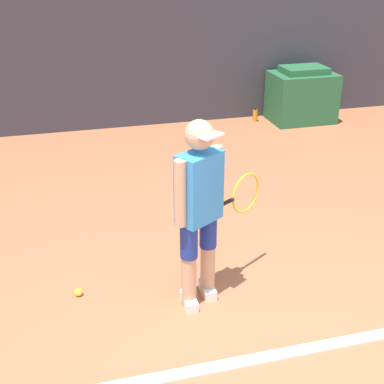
{
  "coord_description": "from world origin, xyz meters",
  "views": [
    {
      "loc": [
        -1.18,
        -2.36,
        2.67
      ],
      "look_at": [
        -0.2,
        1.31,
        0.88
      ],
      "focal_mm": 50.0,
      "sensor_mm": 36.0,
      "label": 1
    }
  ],
  "objects_px": {
    "tennis_player": "(200,207)",
    "tennis_ball": "(78,292)",
    "covered_chair": "(302,96)",
    "water_bottle": "(255,115)"
  },
  "relations": [
    {
      "from": "tennis_player",
      "to": "covered_chair",
      "type": "height_order",
      "value": "tennis_player"
    },
    {
      "from": "covered_chair",
      "to": "tennis_ball",
      "type": "bearing_deg",
      "value": -134.54
    },
    {
      "from": "tennis_ball",
      "to": "covered_chair",
      "type": "bearing_deg",
      "value": 45.46
    },
    {
      "from": "tennis_player",
      "to": "covered_chair",
      "type": "relative_size",
      "value": 1.54
    },
    {
      "from": "covered_chair",
      "to": "water_bottle",
      "type": "bearing_deg",
      "value": 168.52
    },
    {
      "from": "tennis_ball",
      "to": "water_bottle",
      "type": "height_order",
      "value": "water_bottle"
    },
    {
      "from": "tennis_player",
      "to": "tennis_ball",
      "type": "height_order",
      "value": "tennis_player"
    },
    {
      "from": "covered_chair",
      "to": "water_bottle",
      "type": "height_order",
      "value": "covered_chair"
    },
    {
      "from": "tennis_player",
      "to": "tennis_ball",
      "type": "bearing_deg",
      "value": 131.83
    },
    {
      "from": "tennis_player",
      "to": "water_bottle",
      "type": "bearing_deg",
      "value": 32.27
    }
  ]
}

